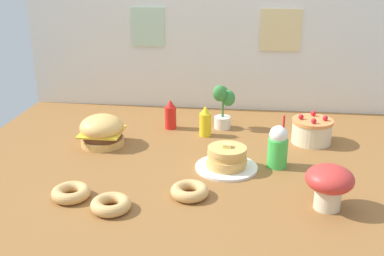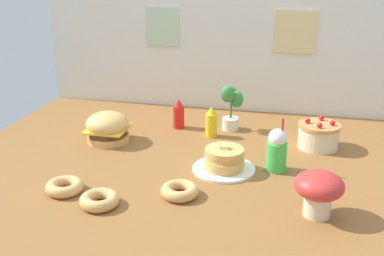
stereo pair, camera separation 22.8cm
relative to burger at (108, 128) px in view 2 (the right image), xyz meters
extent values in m
cube|color=brown|center=(0.53, -0.23, -0.09)|extent=(2.39, 1.89, 0.02)
cube|color=silver|center=(0.53, 0.71, 0.35)|extent=(2.39, 0.03, 0.86)
cube|color=#B2D1B2|center=(0.12, 0.69, 0.44)|extent=(0.21, 0.01, 0.24)
cube|color=beige|center=(0.94, 0.69, 0.44)|extent=(0.25, 0.01, 0.25)
cylinder|color=#DBA859|center=(0.00, 0.00, -0.06)|extent=(0.22, 0.22, 0.04)
cylinder|color=#59331E|center=(0.00, 0.00, -0.02)|extent=(0.21, 0.21, 0.03)
cube|color=yellow|center=(0.00, 0.00, -0.01)|extent=(0.21, 0.21, 0.01)
ellipsoid|color=#E5B260|center=(0.00, 0.00, 0.02)|extent=(0.23, 0.23, 0.13)
cylinder|color=white|center=(0.67, -0.22, -0.07)|extent=(0.29, 0.29, 0.01)
cylinder|color=#E0AD5B|center=(0.66, -0.22, -0.05)|extent=(0.18, 0.18, 0.02)
cylinder|color=#E0AD5B|center=(0.67, -0.22, -0.03)|extent=(0.18, 0.18, 0.02)
cylinder|color=#E0AD5B|center=(0.66, -0.22, -0.01)|extent=(0.18, 0.18, 0.02)
cylinder|color=#E0AD5B|center=(0.67, -0.22, 0.02)|extent=(0.18, 0.18, 0.02)
cube|color=#F7E072|center=(0.67, -0.22, 0.04)|extent=(0.04, 0.04, 0.02)
cylinder|color=beige|center=(1.10, 0.16, -0.02)|extent=(0.21, 0.21, 0.11)
cylinder|color=#EA8C4C|center=(1.10, 0.16, 0.04)|extent=(0.22, 0.22, 0.02)
sphere|color=red|center=(1.16, 0.16, 0.06)|extent=(0.03, 0.03, 0.03)
sphere|color=red|center=(1.11, 0.23, 0.06)|extent=(0.03, 0.03, 0.03)
sphere|color=red|center=(1.04, 0.16, 0.06)|extent=(0.03, 0.03, 0.03)
sphere|color=red|center=(1.10, 0.10, 0.06)|extent=(0.03, 0.03, 0.03)
cylinder|color=red|center=(0.32, 0.29, -0.01)|extent=(0.07, 0.07, 0.13)
cone|color=red|center=(0.32, 0.29, 0.07)|extent=(0.05, 0.05, 0.04)
cylinder|color=yellow|center=(0.53, 0.20, -0.01)|extent=(0.07, 0.07, 0.13)
cone|color=yellow|center=(0.53, 0.20, 0.07)|extent=(0.05, 0.05, 0.04)
cylinder|color=green|center=(0.90, -0.17, -0.01)|extent=(0.10, 0.10, 0.14)
sphere|color=white|center=(0.90, -0.17, 0.08)|extent=(0.09, 0.09, 0.09)
cylinder|color=red|center=(0.92, -0.17, 0.11)|extent=(0.01, 0.02, 0.14)
torus|color=tan|center=(0.04, -0.58, -0.05)|extent=(0.16, 0.16, 0.05)
torus|color=brown|center=(0.04, -0.58, -0.05)|extent=(0.15, 0.15, 0.04)
torus|color=tan|center=(0.23, -0.66, -0.05)|extent=(0.16, 0.16, 0.05)
torus|color=#D89ED8|center=(0.23, -0.66, -0.05)|extent=(0.15, 0.15, 0.04)
torus|color=tan|center=(0.53, -0.51, -0.05)|extent=(0.16, 0.16, 0.05)
torus|color=#8CCC8C|center=(0.53, -0.51, -0.05)|extent=(0.15, 0.15, 0.04)
cylinder|color=white|center=(0.61, 0.33, -0.04)|extent=(0.10, 0.10, 0.07)
cylinder|color=#4C7238|center=(0.61, 0.33, 0.05)|extent=(0.01, 0.01, 0.12)
ellipsoid|color=#38843D|center=(0.64, 0.33, 0.10)|extent=(0.08, 0.05, 0.10)
ellipsoid|color=#38843D|center=(0.61, 0.36, 0.12)|extent=(0.08, 0.05, 0.10)
ellipsoid|color=#38843D|center=(0.60, 0.31, 0.14)|extent=(0.08, 0.05, 0.10)
cylinder|color=beige|center=(1.08, -0.54, -0.04)|extent=(0.10, 0.10, 0.09)
ellipsoid|color=red|center=(1.08, -0.54, 0.05)|extent=(0.19, 0.19, 0.10)
camera|label=1|loc=(0.74, -2.24, 0.87)|focal=44.13mm
camera|label=2|loc=(0.97, -2.20, 0.87)|focal=44.13mm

